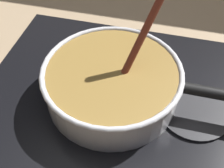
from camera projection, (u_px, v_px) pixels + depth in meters
name	position (u px, v px, depth m)	size (l,w,h in m)	color
ground	(107.00, 154.00, 0.57)	(2.40, 1.60, 0.04)	#9E8466
hob_plate	(112.00, 97.00, 0.63)	(0.56, 0.48, 0.01)	black
burner_ring	(112.00, 94.00, 0.62)	(0.17, 0.17, 0.01)	#592D0C
spare_burner	(194.00, 111.00, 0.59)	(0.15, 0.15, 0.01)	#262628
cooking_pan	(113.00, 82.00, 0.59)	(0.42, 0.28, 0.31)	silver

